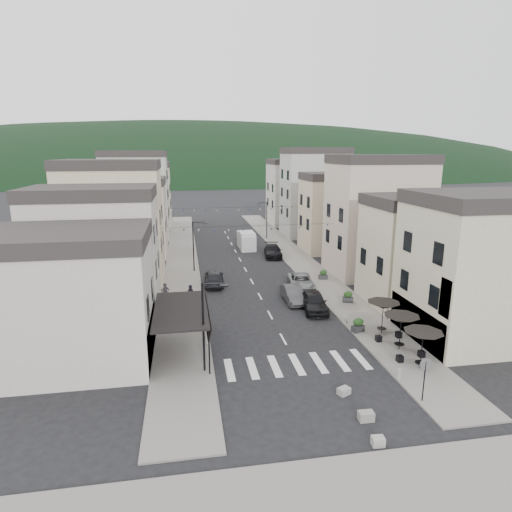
{
  "coord_description": "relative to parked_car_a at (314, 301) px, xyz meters",
  "views": [
    {
      "loc": [
        -7.0,
        -23.08,
        13.71
      ],
      "look_at": [
        0.01,
        18.36,
        3.5
      ],
      "focal_mm": 30.0,
      "sensor_mm": 36.0,
      "label": 1
    }
  ],
  "objects": [
    {
      "name": "ground",
      "position": [
        -4.06,
        -11.42,
        -0.85
      ],
      "size": [
        700.0,
        700.0,
        0.0
      ],
      "primitive_type": "plane",
      "color": "black",
      "rests_on": "ground"
    },
    {
      "name": "sidewalk_left",
      "position": [
        -11.56,
        20.58,
        -0.79
      ],
      "size": [
        4.0,
        76.0,
        0.12
      ],
      "primitive_type": "cube",
      "color": "slate",
      "rests_on": "ground"
    },
    {
      "name": "sidewalk_right",
      "position": [
        3.44,
        20.58,
        -0.79
      ],
      "size": [
        4.0,
        76.0,
        0.12
      ],
      "primitive_type": "cube",
      "color": "slate",
      "rests_on": "ground"
    },
    {
      "name": "hill_backdrop",
      "position": [
        -4.06,
        288.58,
        -0.85
      ],
      "size": [
        640.0,
        360.0,
        70.0
      ],
      "primitive_type": "ellipsoid",
      "color": "black",
      "rests_on": "ground"
    },
    {
      "name": "boutique_building",
      "position": [
        -19.56,
        -6.42,
        3.15
      ],
      "size": [
        12.0,
        8.0,
        8.0
      ],
      "primitive_type": "cube",
      "color": "#B7B0A8",
      "rests_on": "ground"
    },
    {
      "name": "bistro_building",
      "position": [
        10.44,
        -7.42,
        4.15
      ],
      "size": [
        10.0,
        8.0,
        10.0
      ],
      "primitive_type": "cube",
      "color": "#B4AE8F",
      "rests_on": "ground"
    },
    {
      "name": "boutique_awning",
      "position": [
        -11.31,
        -6.42,
        2.27
      ],
      "size": [
        3.77,
        7.5,
        3.28
      ],
      "color": "black",
      "rests_on": "ground"
    },
    {
      "name": "buildings_row_left",
      "position": [
        -18.56,
        26.33,
        5.27
      ],
      "size": [
        10.2,
        54.16,
        14.0
      ],
      "color": "#B7B0A8",
      "rests_on": "ground"
    },
    {
      "name": "buildings_row_right",
      "position": [
        10.44,
        25.17,
        5.47
      ],
      "size": [
        10.2,
        54.16,
        14.5
      ],
      "color": "#B4AE8F",
      "rests_on": "ground"
    },
    {
      "name": "cafe_terrace",
      "position": [
        3.64,
        -8.62,
        1.51
      ],
      "size": [
        2.5,
        8.1,
        2.53
      ],
      "color": "black",
      "rests_on": "ground"
    },
    {
      "name": "streetlamp_left_near",
      "position": [
        -9.88,
        -9.42,
        2.85
      ],
      "size": [
        1.7,
        0.56,
        6.0
      ],
      "color": "black",
      "rests_on": "ground"
    },
    {
      "name": "streetlamp_left_far",
      "position": [
        -9.88,
        14.58,
        2.85
      ],
      "size": [
        1.7,
        0.56,
        6.0
      ],
      "color": "black",
      "rests_on": "ground"
    },
    {
      "name": "streetlamp_right_far",
      "position": [
        1.76,
        32.58,
        2.85
      ],
      "size": [
        1.7,
        0.56,
        6.0
      ],
      "color": "black",
      "rests_on": "ground"
    },
    {
      "name": "traffic_sign",
      "position": [
        1.74,
        -14.92,
        1.08
      ],
      "size": [
        0.7,
        0.07,
        2.7
      ],
      "color": "black",
      "rests_on": "ground"
    },
    {
      "name": "bollards",
      "position": [
        -4.06,
        -5.92,
        -0.43
      ],
      "size": [
        11.66,
        10.26,
        0.6
      ],
      "color": "gray",
      "rests_on": "ground"
    },
    {
      "name": "bunting_near",
      "position": [
        -4.06,
        10.58,
        4.81
      ],
      "size": [
        19.0,
        0.28,
        0.62
      ],
      "color": "black",
      "rests_on": "ground"
    },
    {
      "name": "bunting_far",
      "position": [
        -4.06,
        26.58,
        4.81
      ],
      "size": [
        19.0,
        0.28,
        0.62
      ],
      "color": "black",
      "rests_on": "ground"
    },
    {
      "name": "parked_car_a",
      "position": [
        0.0,
        0.0,
        0.0
      ],
      "size": [
        2.5,
        5.16,
        1.7
      ],
      "primitive_type": "imported",
      "rotation": [
        0.0,
        0.0,
        -0.1
      ],
      "color": "black",
      "rests_on": "ground"
    },
    {
      "name": "parked_car_b",
      "position": [
        -1.26,
        2.56,
        -0.09
      ],
      "size": [
        1.64,
        4.6,
        1.51
      ],
      "primitive_type": "imported",
      "rotation": [
        0.0,
        0.0,
        -0.01
      ],
      "color": "#37373A",
      "rests_on": "ground"
    },
    {
      "name": "parked_car_c",
      "position": [
        0.54,
        6.3,
        -0.11
      ],
      "size": [
        3.08,
        5.57,
        1.47
      ],
      "primitive_type": "imported",
      "rotation": [
        0.0,
        0.0,
        -0.12
      ],
      "color": "gray",
      "rests_on": "ground"
    },
    {
      "name": "parked_car_d",
      "position": [
        0.54,
        20.4,
        -0.06
      ],
      "size": [
        2.87,
        5.67,
        1.58
      ],
      "primitive_type": "imported",
      "rotation": [
        0.0,
        0.0,
        -0.13
      ],
      "color": "black",
      "rests_on": "ground"
    },
    {
      "name": "parked_car_e",
      "position": [
        -8.2,
        8.96,
        -0.0
      ],
      "size": [
        2.22,
        5.04,
        1.69
      ],
      "primitive_type": "imported",
      "rotation": [
        0.0,
        0.0,
        3.1
      ],
      "color": "black",
      "rests_on": "ground"
    },
    {
      "name": "delivery_van",
      "position": [
        -2.26,
        26.0,
        0.4
      ],
      "size": [
        2.13,
        5.34,
        2.55
      ],
      "rotation": [
        0.0,
        0.0,
        0.0
      ],
      "color": "silver",
      "rests_on": "ground"
    },
    {
      "name": "pedestrian_a",
      "position": [
        -13.03,
        3.85,
        0.22
      ],
      "size": [
        0.78,
        0.6,
        1.89
      ],
      "primitive_type": "imported",
      "rotation": [
        0.0,
        0.0,
        0.23
      ],
      "color": "black",
      "rests_on": "sidewalk_left"
    },
    {
      "name": "pedestrian_b",
      "position": [
        -10.72,
        3.33,
        0.16
      ],
      "size": [
        0.87,
        0.68,
        1.77
      ],
      "primitive_type": "imported",
      "rotation": [
        0.0,
        0.0,
        0.01
      ],
      "color": "#251F29",
      "rests_on": "sidewalk_left"
    },
    {
      "name": "concrete_block_a",
      "position": [
        -2.06,
        -15.96,
        -0.6
      ],
      "size": [
        0.81,
        0.52,
        0.5
      ],
      "primitive_type": "cube",
      "rotation": [
        0.0,
        0.0,
        -0.02
      ],
      "color": "gray",
      "rests_on": "ground"
    },
    {
      "name": "concrete_block_b",
      "position": [
        -2.31,
        -17.92,
        -0.62
      ],
      "size": [
        0.63,
        0.49,
        0.45
      ],
      "primitive_type": "cube",
      "rotation": [
        0.0,
        0.0,
        -0.07
      ],
      "color": "gray",
      "rests_on": "ground"
    },
    {
      "name": "concrete_block_c",
      "position": [
        -2.3,
        -13.38,
        -0.65
      ],
      "size": [
        0.84,
        0.75,
        0.4
      ],
      "primitive_type": "cube",
      "rotation": [
        0.0,
        0.0,
        0.43
      ],
      "color": "gray",
      "rests_on": "ground"
    },
    {
      "name": "planter_la",
      "position": [
        -10.06,
        -1.98,
        -0.14
      ],
      "size": [
        1.22,
        0.92,
        1.21
      ],
      "rotation": [
        0.0,
        0.0,
        -0.34
      ],
      "color": "#323235",
      "rests_on": "sidewalk_left"
    },
    {
      "name": "planter_lb",
      "position": [
        -12.14,
        2.21,
        -0.16
      ],
      "size": [
        1.12,
        0.73,
        1.17
      ],
      "rotation": [
        0.0,
        0.0,
        -0.16
      ],
      "color": "#313133",
      "rests_on": "sidewalk_left"
    },
    {
      "name": "planter_ra",
      "position": [
        1.94,
        -5.26,
        -0.2
      ],
      "size": [
        1.11,
        0.88,
        1.1
      ],
      "rotation": [
        0.0,
        0.0,
        0.4
      ],
      "color": "#28282A",
      "rests_on": "sidewalk_right"
    },
    {
      "name": "planter_rb",
      "position": [
        3.67,
        1.26,
        -0.2
      ],
      "size": [
        1.08,
        0.82,
        1.08
      ],
      "rotation": [
        0.0,
        0.0,
        -0.34
      ],
      "color": "#2F2F32",
      "rests_on": "sidewalk_right"
    },
    {
      "name": "planter_rc",
      "position": [
        3.77,
        8.79,
        -0.22
      ],
      "size": [
        0.95,
        0.54,
        1.05
      ],
      "rotation": [
        0.0,
        0.0,
        -0.03
      ],
      "color": "#2E2E30",
      "rests_on": "sidewalk_right"
    }
  ]
}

